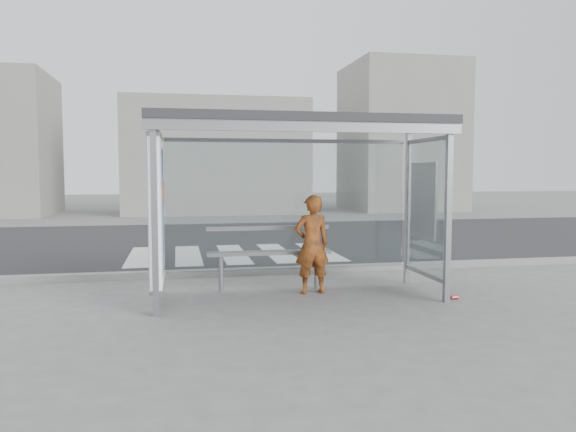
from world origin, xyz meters
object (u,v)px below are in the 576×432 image
object	(u,v)px
person	(312,244)
soda_can	(455,297)
bus_shelter	(272,162)
bench	(269,253)

from	to	relation	value
person	soda_can	size ratio (longest dim) A/B	14.07
bus_shelter	person	xyz separation A→B (m)	(0.64, 0.17, -1.24)
person	soda_can	world-z (taller)	person
bench	soda_can	size ratio (longest dim) A/B	18.19
bus_shelter	person	distance (m)	1.40
bench	soda_can	bearing A→B (deg)	-24.41
person	soda_can	xyz separation A→B (m)	(1.93, -0.80, -0.72)
person	bench	world-z (taller)	person
person	soda_can	bearing A→B (deg)	152.07
bus_shelter	bench	bearing A→B (deg)	84.93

